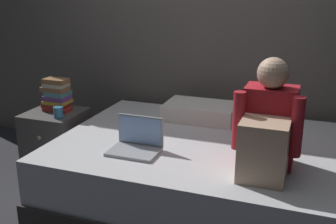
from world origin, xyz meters
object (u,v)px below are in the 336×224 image
person_sitting (268,129)px  pillow (201,111)px  bed (200,174)px  nightstand (57,142)px  laptop (137,143)px  book_stack (57,95)px  mug (58,112)px

person_sitting → pillow: bearing=128.8°
bed → pillow: bearing=106.7°
bed → nightstand: bearing=174.5°
person_sitting → nightstand: bearing=166.3°
bed → laptop: 0.57m
laptop → bed: bearing=42.6°
person_sitting → bed: bearing=147.1°
nightstand → person_sitting: person_sitting is taller
bed → book_stack: book_stack is taller
bed → person_sitting: bearing=-32.9°
bed → pillow: pillow is taller
book_stack → bed: bearing=-7.5°
nightstand → laptop: bearing=-25.1°
pillow → bed: bearing=-73.3°
person_sitting → mug: 1.68m
bed → mug: 1.22m
mug → book_stack: bearing=126.8°
nightstand → book_stack: size_ratio=1.96×
pillow → mug: bearing=-156.8°
person_sitting → pillow: person_sitting is taller
person_sitting → book_stack: bearing=164.9°
nightstand → mug: 0.36m
laptop → pillow: size_ratio=0.57×
bed → mug: bearing=179.7°
nightstand → mug: (0.13, -0.12, 0.31)m
bed → laptop: (-0.35, -0.32, 0.31)m
laptop → book_stack: book_stack is taller
nightstand → person_sitting: 1.89m
book_stack → mug: bearing=-53.2°
person_sitting → book_stack: 1.83m
book_stack → laptop: bearing=-27.4°
person_sitting → laptop: bearing=-179.1°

